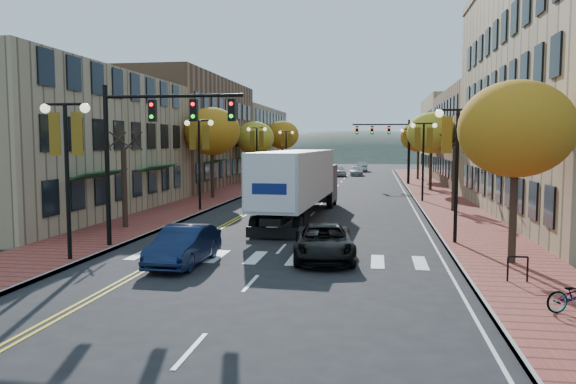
% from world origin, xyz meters
% --- Properties ---
extents(ground, '(200.00, 200.00, 0.00)m').
position_xyz_m(ground, '(0.00, 0.00, 0.00)').
color(ground, black).
rests_on(ground, ground).
extents(sidewalk_left, '(4.00, 85.00, 0.15)m').
position_xyz_m(sidewalk_left, '(-9.00, 32.50, 0.07)').
color(sidewalk_left, brown).
rests_on(sidewalk_left, ground).
extents(sidewalk_right, '(4.00, 85.00, 0.15)m').
position_xyz_m(sidewalk_right, '(9.00, 32.50, 0.07)').
color(sidewalk_right, brown).
rests_on(sidewalk_right, ground).
extents(building_left_near, '(12.00, 22.00, 9.00)m').
position_xyz_m(building_left_near, '(-17.00, 13.00, 4.50)').
color(building_left_near, '#9E8966').
rests_on(building_left_near, ground).
extents(building_left_mid, '(12.00, 24.00, 11.00)m').
position_xyz_m(building_left_mid, '(-17.00, 36.00, 5.50)').
color(building_left_mid, brown).
rests_on(building_left_mid, ground).
extents(building_left_far, '(12.00, 26.00, 9.50)m').
position_xyz_m(building_left_far, '(-17.00, 61.00, 4.75)').
color(building_left_far, '#9E8966').
rests_on(building_left_far, ground).
extents(building_right_mid, '(15.00, 24.00, 10.00)m').
position_xyz_m(building_right_mid, '(18.50, 42.00, 5.00)').
color(building_right_mid, brown).
rests_on(building_right_mid, ground).
extents(building_right_far, '(15.00, 20.00, 11.00)m').
position_xyz_m(building_right_far, '(18.50, 64.00, 5.50)').
color(building_right_far, '#9E8966').
rests_on(building_right_far, ground).
extents(tree_left_a, '(0.28, 0.28, 4.20)m').
position_xyz_m(tree_left_a, '(-9.00, 8.00, 2.25)').
color(tree_left_a, '#382619').
rests_on(tree_left_a, sidewalk_left).
extents(tree_left_b, '(4.48, 4.48, 7.21)m').
position_xyz_m(tree_left_b, '(-9.00, 24.00, 5.45)').
color(tree_left_b, '#382619').
rests_on(tree_left_b, sidewalk_left).
extents(tree_left_c, '(4.16, 4.16, 6.69)m').
position_xyz_m(tree_left_c, '(-9.00, 40.00, 5.05)').
color(tree_left_c, '#382619').
rests_on(tree_left_c, sidewalk_left).
extents(tree_left_d, '(4.61, 4.61, 7.42)m').
position_xyz_m(tree_left_d, '(-9.00, 58.00, 5.60)').
color(tree_left_d, '#382619').
rests_on(tree_left_d, sidewalk_left).
extents(tree_right_a, '(4.16, 4.16, 6.69)m').
position_xyz_m(tree_right_a, '(9.00, 2.00, 5.05)').
color(tree_right_a, '#382619').
rests_on(tree_right_a, sidewalk_right).
extents(tree_right_b, '(0.28, 0.28, 4.20)m').
position_xyz_m(tree_right_b, '(9.00, 18.00, 2.25)').
color(tree_right_b, '#382619').
rests_on(tree_right_b, sidewalk_right).
extents(tree_right_c, '(4.48, 4.48, 7.21)m').
position_xyz_m(tree_right_c, '(9.00, 34.00, 5.45)').
color(tree_right_c, '#382619').
rests_on(tree_right_c, sidewalk_right).
extents(tree_right_d, '(4.35, 4.35, 7.00)m').
position_xyz_m(tree_right_d, '(9.00, 50.00, 5.29)').
color(tree_right_d, '#382619').
rests_on(tree_right_d, sidewalk_right).
extents(lamp_left_a, '(1.96, 0.36, 6.05)m').
position_xyz_m(lamp_left_a, '(-7.50, 0.00, 4.29)').
color(lamp_left_a, black).
rests_on(lamp_left_a, ground).
extents(lamp_left_b, '(1.96, 0.36, 6.05)m').
position_xyz_m(lamp_left_b, '(-7.50, 16.00, 4.29)').
color(lamp_left_b, black).
rests_on(lamp_left_b, ground).
extents(lamp_left_c, '(1.96, 0.36, 6.05)m').
position_xyz_m(lamp_left_c, '(-7.50, 34.00, 4.29)').
color(lamp_left_c, black).
rests_on(lamp_left_c, ground).
extents(lamp_left_d, '(1.96, 0.36, 6.05)m').
position_xyz_m(lamp_left_d, '(-7.50, 52.00, 4.29)').
color(lamp_left_d, black).
rests_on(lamp_left_d, ground).
extents(lamp_right_a, '(1.96, 0.36, 6.05)m').
position_xyz_m(lamp_right_a, '(7.50, 6.00, 4.29)').
color(lamp_right_a, black).
rests_on(lamp_right_a, ground).
extents(lamp_right_b, '(1.96, 0.36, 6.05)m').
position_xyz_m(lamp_right_b, '(7.50, 24.00, 4.29)').
color(lamp_right_b, black).
rests_on(lamp_right_b, ground).
extents(lamp_right_c, '(1.96, 0.36, 6.05)m').
position_xyz_m(lamp_right_c, '(7.50, 42.00, 4.29)').
color(lamp_right_c, black).
rests_on(lamp_right_c, ground).
extents(traffic_mast_near, '(6.10, 0.35, 7.00)m').
position_xyz_m(traffic_mast_near, '(-5.48, 3.00, 4.92)').
color(traffic_mast_near, black).
rests_on(traffic_mast_near, ground).
extents(traffic_mast_far, '(6.10, 0.34, 7.00)m').
position_xyz_m(traffic_mast_far, '(5.48, 42.00, 4.92)').
color(traffic_mast_far, black).
rests_on(traffic_mast_far, ground).
extents(semi_truck, '(3.33, 16.46, 4.09)m').
position_xyz_m(semi_truck, '(-0.48, 13.64, 2.39)').
color(semi_truck, black).
rests_on(semi_truck, ground).
extents(navy_sedan, '(1.69, 4.48, 1.46)m').
position_xyz_m(navy_sedan, '(-3.10, 0.38, 0.73)').
color(navy_sedan, '#0D1734').
rests_on(navy_sedan, ground).
extents(black_suv, '(2.82, 5.18, 1.38)m').
position_xyz_m(black_suv, '(2.02, 2.08, 0.69)').
color(black_suv, black).
rests_on(black_suv, ground).
extents(car_far_white, '(2.37, 4.63, 1.51)m').
position_xyz_m(car_far_white, '(-1.00, 56.75, 0.75)').
color(car_far_white, silver).
rests_on(car_far_white, ground).
extents(car_far_silver, '(1.94, 4.43, 1.26)m').
position_xyz_m(car_far_silver, '(1.33, 58.39, 0.63)').
color(car_far_silver, '#ACABB3').
rests_on(car_far_silver, ground).
extents(car_far_oncoming, '(1.60, 4.50, 1.48)m').
position_xyz_m(car_far_oncoming, '(1.86, 69.68, 0.74)').
color(car_far_oncoming, '#A2A2AA').
rests_on(car_far_oncoming, ground).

